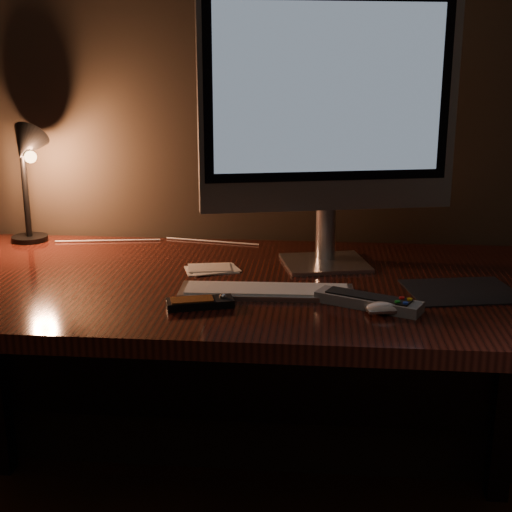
# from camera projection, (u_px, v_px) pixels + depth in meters

# --- Properties ---
(desk) EXTENTS (1.60, 0.75, 0.75)m
(desk) POSITION_uv_depth(u_px,v_px,m) (230.00, 321.00, 1.76)
(desk) COLOR #39130D
(desk) RESTS_ON ground
(monitor) EXTENTS (0.61, 0.22, 0.65)m
(monitor) POSITION_uv_depth(u_px,v_px,m) (329.00, 108.00, 1.66)
(monitor) COLOR silver
(monitor) RESTS_ON desk
(keyboard) EXTENTS (0.38, 0.12, 0.01)m
(keyboard) POSITION_uv_depth(u_px,v_px,m) (267.00, 291.00, 1.55)
(keyboard) COLOR silver
(keyboard) RESTS_ON desk
(mousepad) EXTENTS (0.27, 0.23, 0.00)m
(mousepad) POSITION_uv_depth(u_px,v_px,m) (461.00, 291.00, 1.57)
(mousepad) COLOR black
(mousepad) RESTS_ON desk
(mouse) EXTENTS (0.10, 0.07, 0.02)m
(mouse) POSITION_uv_depth(u_px,v_px,m) (389.00, 309.00, 1.43)
(mouse) COLOR white
(mouse) RESTS_ON desk
(media_remote) EXTENTS (0.15, 0.09, 0.03)m
(media_remote) POSITION_uv_depth(u_px,v_px,m) (200.00, 303.00, 1.47)
(media_remote) COLOR black
(media_remote) RESTS_ON desk
(tv_remote) EXTENTS (0.22, 0.14, 0.03)m
(tv_remote) POSITION_uv_depth(u_px,v_px,m) (368.00, 301.00, 1.47)
(tv_remote) COLOR gray
(tv_remote) RESTS_ON desk
(papers) EXTENTS (0.14, 0.12, 0.01)m
(papers) POSITION_uv_depth(u_px,v_px,m) (211.00, 269.00, 1.73)
(papers) COLOR white
(papers) RESTS_ON desk
(desk_lamp) EXTENTS (0.15, 0.17, 0.33)m
(desk_lamp) POSITION_uv_depth(u_px,v_px,m) (26.00, 162.00, 1.91)
(desk_lamp) COLOR black
(desk_lamp) RESTS_ON desk
(cable) EXTENTS (0.56, 0.03, 0.00)m
(cable) POSITION_uv_depth(u_px,v_px,m) (159.00, 242.00, 1.98)
(cable) COLOR white
(cable) RESTS_ON desk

